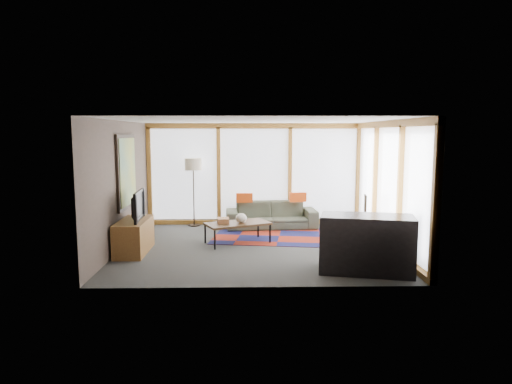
{
  "coord_description": "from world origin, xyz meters",
  "views": [
    {
      "loc": [
        -0.2,
        -9.25,
        2.35
      ],
      "look_at": [
        0.0,
        0.4,
        1.1
      ],
      "focal_mm": 32.0,
      "sensor_mm": 36.0,
      "label": 1
    }
  ],
  "objects_px": {
    "bookshelf": "(371,233)",
    "tv_console": "(134,236)",
    "coffee_table": "(238,233)",
    "television": "(134,206)",
    "floor_lamp": "(194,192)",
    "bar_counter": "(367,244)",
    "sofa": "(271,215)"
  },
  "relations": [
    {
      "from": "coffee_table",
      "to": "television",
      "type": "relative_size",
      "value": 1.33
    },
    {
      "from": "television",
      "to": "coffee_table",
      "type": "bearing_deg",
      "value": -73.84
    },
    {
      "from": "floor_lamp",
      "to": "television",
      "type": "height_order",
      "value": "floor_lamp"
    },
    {
      "from": "tv_console",
      "to": "floor_lamp",
      "type": "bearing_deg",
      "value": 71.32
    },
    {
      "from": "bar_counter",
      "to": "coffee_table",
      "type": "bearing_deg",
      "value": 149.33
    },
    {
      "from": "floor_lamp",
      "to": "television",
      "type": "bearing_deg",
      "value": -108.39
    },
    {
      "from": "bookshelf",
      "to": "tv_console",
      "type": "xyz_separation_m",
      "value": [
        -4.86,
        -0.55,
        0.07
      ]
    },
    {
      "from": "coffee_table",
      "to": "tv_console",
      "type": "bearing_deg",
      "value": -160.35
    },
    {
      "from": "sofa",
      "to": "coffee_table",
      "type": "distance_m",
      "value": 1.79
    },
    {
      "from": "sofa",
      "to": "bar_counter",
      "type": "distance_m",
      "value": 3.96
    },
    {
      "from": "sofa",
      "to": "coffee_table",
      "type": "height_order",
      "value": "sofa"
    },
    {
      "from": "coffee_table",
      "to": "television",
      "type": "xyz_separation_m",
      "value": [
        -2.01,
        -0.71,
        0.72
      ]
    },
    {
      "from": "television",
      "to": "floor_lamp",
      "type": "bearing_deg",
      "value": -21.75
    },
    {
      "from": "floor_lamp",
      "to": "coffee_table",
      "type": "height_order",
      "value": "floor_lamp"
    },
    {
      "from": "sofa",
      "to": "floor_lamp",
      "type": "relative_size",
      "value": 1.29
    },
    {
      "from": "bookshelf",
      "to": "television",
      "type": "height_order",
      "value": "television"
    },
    {
      "from": "tv_console",
      "to": "television",
      "type": "distance_m",
      "value": 0.61
    },
    {
      "from": "bookshelf",
      "to": "bar_counter",
      "type": "height_order",
      "value": "bar_counter"
    },
    {
      "from": "sofa",
      "to": "bar_counter",
      "type": "height_order",
      "value": "bar_counter"
    },
    {
      "from": "sofa",
      "to": "television",
      "type": "distance_m",
      "value": 3.7
    },
    {
      "from": "tv_console",
      "to": "bar_counter",
      "type": "relative_size",
      "value": 0.84
    },
    {
      "from": "television",
      "to": "bar_counter",
      "type": "relative_size",
      "value": 0.65
    },
    {
      "from": "tv_console",
      "to": "coffee_table",
      "type": "bearing_deg",
      "value": 19.65
    },
    {
      "from": "sofa",
      "to": "bookshelf",
      "type": "bearing_deg",
      "value": -45.47
    },
    {
      "from": "television",
      "to": "sofa",
      "type": "bearing_deg",
      "value": -54.12
    },
    {
      "from": "bar_counter",
      "to": "television",
      "type": "bearing_deg",
      "value": 174.62
    },
    {
      "from": "sofa",
      "to": "coffee_table",
      "type": "relative_size",
      "value": 1.67
    },
    {
      "from": "bookshelf",
      "to": "bar_counter",
      "type": "xyz_separation_m",
      "value": [
        -0.61,
        -1.93,
        0.23
      ]
    },
    {
      "from": "coffee_table",
      "to": "bookshelf",
      "type": "bearing_deg",
      "value": -3.48
    },
    {
      "from": "coffee_table",
      "to": "floor_lamp",
      "type": "bearing_deg",
      "value": 121.2
    },
    {
      "from": "sofa",
      "to": "television",
      "type": "relative_size",
      "value": 2.21
    },
    {
      "from": "coffee_table",
      "to": "bookshelf",
      "type": "xyz_separation_m",
      "value": [
        2.83,
        -0.17,
        0.03
      ]
    }
  ]
}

